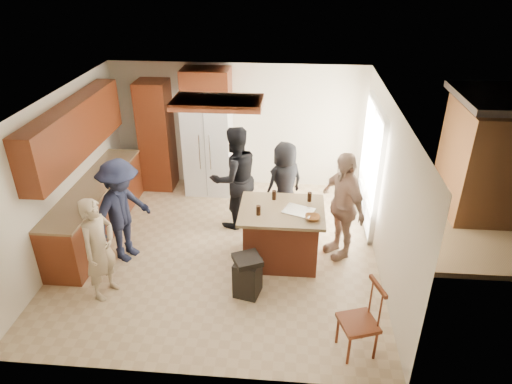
# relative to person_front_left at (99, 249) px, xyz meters

# --- Properties ---
(room_shell) EXTENTS (8.00, 5.20, 5.00)m
(room_shell) POSITION_rel_person_front_left_xyz_m (5.85, 2.82, 0.10)
(room_shell) COLOR tan
(room_shell) RESTS_ON ground
(person_front_left) EXTENTS (0.57, 0.66, 1.54)m
(person_front_left) POSITION_rel_person_front_left_xyz_m (0.00, 0.00, 0.00)
(person_front_left) COLOR tan
(person_front_left) RESTS_ON ground
(person_behind_left) EXTENTS (1.05, 0.95, 1.84)m
(person_behind_left) POSITION_rel_person_front_left_xyz_m (1.62, 2.02, 0.15)
(person_behind_left) COLOR black
(person_behind_left) RESTS_ON ground
(person_behind_right) EXTENTS (0.88, 0.82, 1.51)m
(person_behind_right) POSITION_rel_person_front_left_xyz_m (2.46, 2.22, -0.02)
(person_behind_right) COLOR black
(person_behind_right) RESTS_ON ground
(person_side_right) EXTENTS (0.97, 1.17, 1.77)m
(person_side_right) POSITION_rel_person_front_left_xyz_m (3.38, 1.28, 0.12)
(person_side_right) COLOR tan
(person_side_right) RESTS_ON ground
(person_counter) EXTENTS (0.89, 1.21, 1.69)m
(person_counter) POSITION_rel_person_front_left_xyz_m (0.02, 0.88, 0.08)
(person_counter) COLOR #191D32
(person_counter) RESTS_ON ground
(left_cabinetry) EXTENTS (0.64, 3.00, 2.30)m
(left_cabinetry) POSITION_rel_person_front_left_xyz_m (-0.77, 1.58, 0.19)
(left_cabinetry) COLOR maroon
(left_cabinetry) RESTS_ON ground
(back_wall_units) EXTENTS (1.80, 0.60, 2.45)m
(back_wall_units) POSITION_rel_person_front_left_xyz_m (0.14, 3.38, 0.61)
(back_wall_units) COLOR maroon
(back_wall_units) RESTS_ON ground
(refrigerator) EXTENTS (0.90, 0.76, 1.80)m
(refrigerator) POSITION_rel_person_front_left_xyz_m (0.93, 3.30, 0.13)
(refrigerator) COLOR white
(refrigerator) RESTS_ON ground
(kitchen_island) EXTENTS (1.28, 1.03, 0.93)m
(kitchen_island) POSITION_rel_person_front_left_xyz_m (2.46, 1.01, -0.29)
(kitchen_island) COLOR brown
(kitchen_island) RESTS_ON ground
(island_items) EXTENTS (0.93, 0.69, 0.15)m
(island_items) POSITION_rel_person_front_left_xyz_m (2.69, 0.95, 0.20)
(island_items) COLOR silver
(island_items) RESTS_ON kitchen_island
(trash_bin) EXTENTS (0.48, 0.48, 0.63)m
(trash_bin) POSITION_rel_person_front_left_xyz_m (2.02, 0.16, -0.45)
(trash_bin) COLOR black
(trash_bin) RESTS_ON ground
(spindle_chair) EXTENTS (0.53, 0.53, 0.99)m
(spindle_chair) POSITION_rel_person_front_left_xyz_m (3.46, -0.78, -0.32)
(spindle_chair) COLOR maroon
(spindle_chair) RESTS_ON ground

